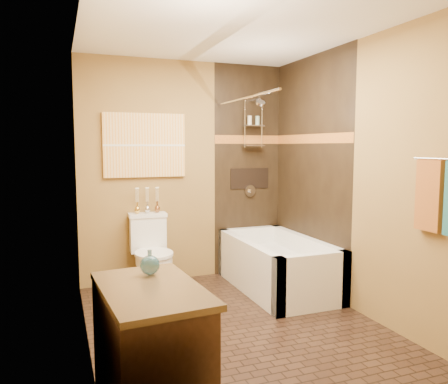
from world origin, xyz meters
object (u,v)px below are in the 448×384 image
sunset_painting (145,145)px  vanity (150,352)px  toilet (151,252)px  bathtub (277,269)px

sunset_painting → vanity: size_ratio=1.00×
sunset_painting → toilet: size_ratio=1.12×
bathtub → toilet: (-1.27, 0.46, 0.19)m
bathtub → sunset_painting: bearing=150.3°
vanity → sunset_painting: bearing=75.2°
sunset_painting → toilet: bearing=-90.0°
bathtub → toilet: 1.36m
sunset_painting → toilet: 1.17m
sunset_painting → vanity: 2.77m
toilet → vanity: toilet is taller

